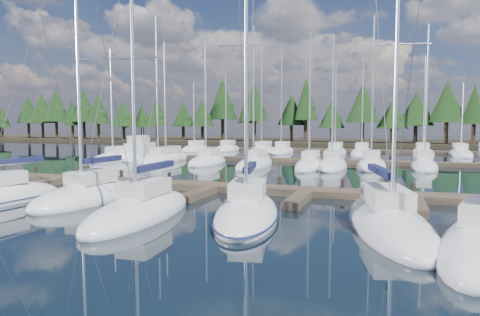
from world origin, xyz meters
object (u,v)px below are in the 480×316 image
at_px(front_sailboat_3, 141,212).
at_px(front_sailboat_4, 247,213).
at_px(motor_yacht_left, 140,155).
at_px(main_dock, 213,188).
at_px(front_sailboat_5, 388,223).
at_px(front_sailboat_2, 87,196).

distance_m(front_sailboat_3, front_sailboat_4, 4.92).
xyz_separation_m(front_sailboat_3, motor_yacht_left, (-17.86, 28.39, 0.23)).
bearing_deg(main_dock, motor_yacht_left, 131.77).
relative_size(front_sailboat_5, motor_yacht_left, 1.35).
height_order(main_dock, front_sailboat_2, front_sailboat_2).
bearing_deg(front_sailboat_4, front_sailboat_3, -165.12).
distance_m(main_dock, front_sailboat_5, 12.71).
bearing_deg(front_sailboat_3, main_dock, 88.77).
bearing_deg(main_dock, front_sailboat_2, -133.48).
relative_size(front_sailboat_4, motor_yacht_left, 1.41).
height_order(front_sailboat_4, front_sailboat_5, front_sailboat_4).
height_order(main_dock, front_sailboat_4, front_sailboat_4).
bearing_deg(main_dock, front_sailboat_3, -91.23).
xyz_separation_m(front_sailboat_3, front_sailboat_4, (4.75, 1.26, 0.00)).
xyz_separation_m(main_dock, front_sailboat_2, (-5.28, -5.57, 0.08)).
bearing_deg(front_sailboat_2, front_sailboat_5, -4.86).
distance_m(main_dock, front_sailboat_2, 7.67).
relative_size(front_sailboat_3, front_sailboat_5, 0.98).
relative_size(main_dock, front_sailboat_2, 3.12).
relative_size(main_dock, front_sailboat_5, 3.28).
xyz_separation_m(front_sailboat_2, front_sailboat_4, (9.86, -1.37, -0.00)).
xyz_separation_m(front_sailboat_2, motor_yacht_left, (-12.75, 25.76, 0.23)).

